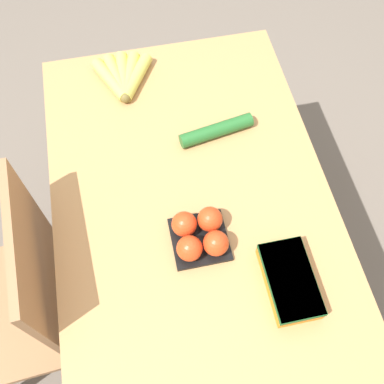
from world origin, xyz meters
TOP-DOWN VIEW (x-y plane):
  - ground_plane at (0.00, 0.00)m, footprint 12.00×12.00m
  - dining_table at (0.00, 0.00)m, footprint 1.17×0.75m
  - chair at (-0.11, 0.54)m, footprint 0.44×0.43m
  - banana_bunch at (0.45, 0.13)m, footprint 0.19×0.19m
  - tomato_pack at (-0.13, 0.01)m, footprint 0.14×0.14m
  - carrot_bag at (-0.28, -0.18)m, footprint 0.20×0.11m
  - cucumber_near at (0.19, -0.11)m, footprint 0.08×0.22m

SIDE VIEW (x-z plane):
  - ground_plane at x=0.00m, z-range 0.00..0.00m
  - chair at x=-0.11m, z-range 0.02..0.96m
  - dining_table at x=0.00m, z-range 0.25..0.99m
  - banana_bunch at x=0.45m, z-range 0.74..0.78m
  - cucumber_near at x=0.19m, z-range 0.74..0.78m
  - carrot_bag at x=-0.28m, z-range 0.74..0.79m
  - tomato_pack at x=-0.13m, z-range 0.74..0.81m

